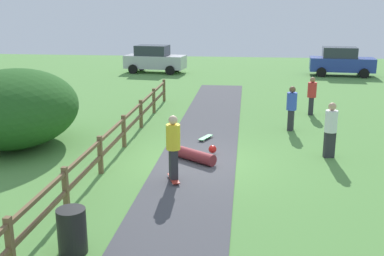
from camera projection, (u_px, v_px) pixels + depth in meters
name	position (u px, v px, depth m)	size (l,w,h in m)	color
ground_plane	(197.00, 162.00, 14.14)	(60.00, 60.00, 0.00)	#568E42
asphalt_path	(197.00, 162.00, 14.14)	(2.40, 28.00, 0.02)	#47474C
wooden_fence	(113.00, 138.00, 14.26)	(0.12, 18.12, 1.10)	brown
bush_large	(14.00, 108.00, 15.50)	(4.11, 4.93, 2.61)	#23561E
trash_bin	(72.00, 231.00, 8.87)	(0.56, 0.56, 0.90)	black
skater_riding	(173.00, 145.00, 12.31)	(0.49, 0.82, 1.82)	#B23326
skater_fallen	(196.00, 155.00, 14.17)	(1.43, 1.42, 0.36)	maroon
skateboard_loose	(206.00, 137.00, 16.45)	(0.50, 0.81, 0.08)	#338C4C
bystander_white	(331.00, 127.00, 14.35)	(0.44, 0.44, 1.75)	#2D2D33
bystander_blue	(292.00, 106.00, 17.52)	(0.46, 0.46, 1.70)	#2D2D33
bystander_red	(312.00, 94.00, 20.05)	(0.44, 0.44, 1.65)	#2D2D33
parked_car_silver	(154.00, 59.00, 32.69)	(4.38, 2.39, 1.92)	#B7B7BC
parked_car_blue	(341.00, 62.00, 31.23)	(4.33, 2.29, 1.92)	#283D99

